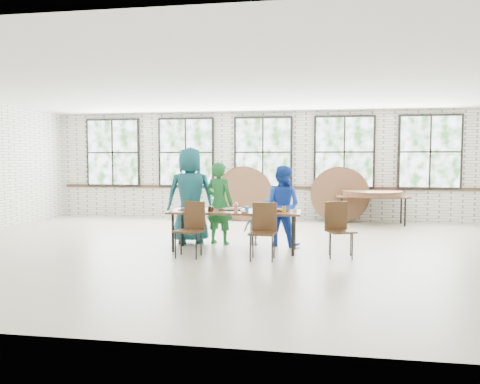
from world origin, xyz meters
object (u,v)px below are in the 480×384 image
object	(u,v)px
dining_table	(235,214)
chair_near_right	(263,226)
storage_table	(372,198)
chair_near_left	(192,224)

from	to	relation	value
dining_table	chair_near_right	size ratio (longest dim) A/B	2.54
dining_table	storage_table	distance (m)	4.97
chair_near_right	chair_near_left	bearing A→B (deg)	-176.84
chair_near_right	dining_table	bearing A→B (deg)	138.87
dining_table	chair_near_right	xyz separation A→B (m)	(0.60, -0.61, -0.13)
chair_near_left	storage_table	distance (m)	5.83
chair_near_left	storage_table	xyz separation A→B (m)	(3.56, 4.61, 0.13)
dining_table	chair_near_right	world-z (taller)	chair_near_right
chair_near_left	storage_table	world-z (taller)	chair_near_left
dining_table	storage_table	bearing A→B (deg)	53.58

